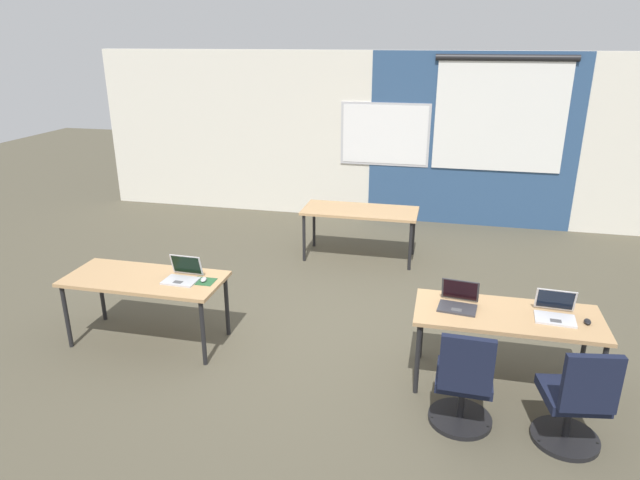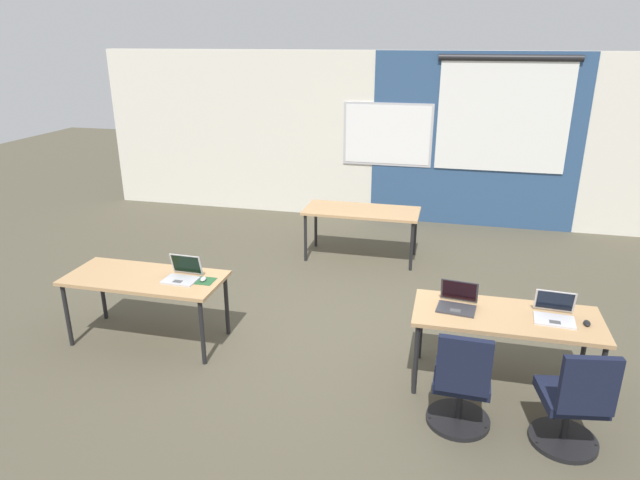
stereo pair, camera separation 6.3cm
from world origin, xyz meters
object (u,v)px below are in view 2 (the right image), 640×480
object	(u,v)px
chair_near_right_inner	(461,388)
laptop_near_right_end	(555,313)
laptop_near_left_inner	(182,275)
mouse_near_left_inner	(203,279)
laptop_near_right_inner	(457,302)
chair_near_right_end	(573,407)
desk_near_right	(506,321)
desk_near_left	(145,282)
desk_far_center	(362,214)
mouse_near_right_end	(587,323)

from	to	relation	value
chair_near_right_inner	laptop_near_right_end	bearing A→B (deg)	-134.42
chair_near_right_inner	laptop_near_left_inner	world-z (taller)	laptop_near_left_inner
chair_near_right_inner	mouse_near_left_inner	size ratio (longest dim) A/B	8.36
laptop_near_right_inner	chair_near_right_inner	xyz separation A→B (m)	(0.07, -0.73, -0.39)
laptop_near_right_end	laptop_near_left_inner	bearing A→B (deg)	-176.26
chair_near_right_end	laptop_near_right_inner	size ratio (longest dim) A/B	2.53
laptop_near_left_inner	mouse_near_left_inner	distance (m)	0.22
laptop_near_right_end	laptop_near_left_inner	size ratio (longest dim) A/B	1.03
chair_near_right_inner	mouse_near_left_inner	distance (m)	2.64
laptop_near_right_inner	chair_near_right_inner	distance (m)	0.83
laptop_near_right_inner	desk_near_right	bearing A→B (deg)	1.82
desk_near_left	chair_near_right_inner	bearing A→B (deg)	-12.32
laptop_near_left_inner	mouse_near_left_inner	world-z (taller)	laptop_near_left_inner
mouse_near_left_inner	desk_near_left	bearing A→B (deg)	-176.52
chair_near_right_inner	laptop_near_left_inner	bearing A→B (deg)	-12.71
chair_near_right_end	desk_near_left	bearing A→B (deg)	-19.99
desk_near_left	desk_far_center	world-z (taller)	same
mouse_near_right_end	chair_near_right_end	distance (m)	0.82
desk_near_left	laptop_near_right_end	world-z (taller)	laptop_near_right_end
desk_near_left	chair_near_right_end	xyz separation A→B (m)	(3.96, -0.74, -0.28)
laptop_near_right_end	laptop_near_right_inner	size ratio (longest dim) A/B	0.96
desk_near_right	laptop_near_left_inner	distance (m)	3.10
desk_near_right	laptop_near_right_end	world-z (taller)	laptop_near_right_end
desk_near_right	desk_near_left	bearing A→B (deg)	180.00
desk_near_left	mouse_near_left_inner	distance (m)	0.63
mouse_near_right_end	mouse_near_left_inner	xyz separation A→B (m)	(-3.51, 0.07, 0.00)
laptop_near_left_inner	desk_far_center	bearing A→B (deg)	65.84
chair_near_right_end	laptop_near_right_inner	distance (m)	1.25
mouse_near_right_end	laptop_near_left_inner	world-z (taller)	laptop_near_left_inner
mouse_near_right_end	chair_near_right_inner	distance (m)	1.24
desk_near_right	chair_near_right_end	xyz separation A→B (m)	(0.46, -0.74, -0.28)
desk_near_left	desk_far_center	distance (m)	3.30
laptop_near_right_end	chair_near_right_inner	bearing A→B (deg)	-132.50
chair_near_right_inner	mouse_near_right_end	bearing A→B (deg)	-144.76
mouse_near_right_end	chair_near_right_inner	bearing A→B (deg)	-146.74
laptop_near_right_end	chair_near_right_inner	xyz separation A→B (m)	(-0.74, -0.71, -0.39)
mouse_near_right_end	laptop_near_left_inner	bearing A→B (deg)	179.01
desk_far_center	laptop_near_right_inner	world-z (taller)	laptop_near_right_inner
mouse_near_right_end	laptop_near_right_inner	world-z (taller)	laptop_near_right_inner
laptop_near_right_end	laptop_near_right_inner	xyz separation A→B (m)	(-0.81, 0.02, 0.00)
laptop_near_right_end	chair_near_right_end	bearing A→B (deg)	-80.45
desk_near_right	laptop_near_right_inner	world-z (taller)	laptop_near_right_inner
laptop_near_right_inner	desk_near_left	bearing A→B (deg)	-172.21
laptop_near_right_inner	chair_near_right_inner	world-z (taller)	laptop_near_right_inner
desk_near_right	laptop_near_right_end	size ratio (longest dim) A/B	4.57
desk_far_center	mouse_near_left_inner	bearing A→B (deg)	-112.16
chair_near_right_inner	laptop_near_left_inner	size ratio (longest dim) A/B	2.72
desk_far_center	desk_near_left	bearing A→B (deg)	-122.01
chair_near_right_inner	desk_near_right	bearing A→B (deg)	-115.52
chair_near_right_inner	chair_near_right_end	bearing A→B (deg)	177.99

